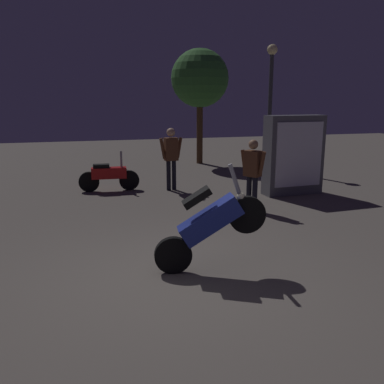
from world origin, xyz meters
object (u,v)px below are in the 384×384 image
(person_bystander_far, at_px, (171,153))
(kiosk_billboard, at_px, (294,155))
(motorcycle_blue_foreground, at_px, (210,224))
(motorcycle_red_parked_left, at_px, (109,175))
(person_rider_beside, at_px, (253,169))
(streetlamp_near, at_px, (271,90))

(person_bystander_far, bearing_deg, kiosk_billboard, 60.83)
(motorcycle_blue_foreground, height_order, person_bystander_far, person_bystander_far)
(motorcycle_red_parked_left, relative_size, person_bystander_far, 0.96)
(person_bystander_far, bearing_deg, motorcycle_blue_foreground, -12.84)
(person_rider_beside, xyz_separation_m, kiosk_billboard, (1.71, 1.22, 0.08))
(motorcycle_red_parked_left, xyz_separation_m, person_rider_beside, (3.03, -2.88, 0.53))
(motorcycle_blue_foreground, xyz_separation_m, person_bystander_far, (0.67, 5.58, 0.30))
(motorcycle_red_parked_left, distance_m, person_rider_beside, 4.22)
(person_rider_beside, bearing_deg, motorcycle_red_parked_left, 102.38)
(motorcycle_red_parked_left, height_order, kiosk_billboard, kiosk_billboard)
(person_rider_beside, distance_m, streetlamp_near, 6.11)
(streetlamp_near, height_order, kiosk_billboard, streetlamp_near)
(person_rider_beside, height_order, streetlamp_near, streetlamp_near)
(kiosk_billboard, bearing_deg, person_rider_beside, 32.46)
(streetlamp_near, bearing_deg, person_bystander_far, -148.62)
(person_rider_beside, relative_size, kiosk_billboard, 0.78)
(motorcycle_red_parked_left, bearing_deg, streetlamp_near, 24.04)
(motorcycle_blue_foreground, relative_size, person_bystander_far, 0.96)
(motorcycle_blue_foreground, xyz_separation_m, person_rider_beside, (2.01, 3.05, 0.22))
(person_rider_beside, height_order, person_bystander_far, person_bystander_far)
(person_bystander_far, height_order, kiosk_billboard, kiosk_billboard)
(streetlamp_near, bearing_deg, motorcycle_red_parked_left, -159.51)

